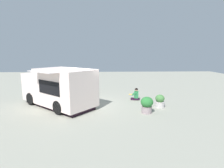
% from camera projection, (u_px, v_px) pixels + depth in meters
% --- Properties ---
extents(ground_plane, '(40.00, 40.00, 0.00)m').
position_uv_depth(ground_plane, '(88.00, 105.00, 11.09)').
color(ground_plane, '#989888').
extents(food_truck, '(5.18, 4.84, 2.35)m').
position_uv_depth(food_truck, '(59.00, 88.00, 10.78)').
color(food_truck, '#F7DCD3').
rests_on(food_truck, ground_plane).
extents(person_customer, '(0.81, 0.52, 0.86)m').
position_uv_depth(person_customer, '(136.00, 95.00, 12.36)').
color(person_customer, '#2A122A').
rests_on(person_customer, ground_plane).
extents(planter_flowering_near, '(0.59, 0.59, 0.80)m').
position_uv_depth(planter_flowering_near, '(81.00, 87.00, 14.93)').
color(planter_flowering_near, '#BA6B45').
rests_on(planter_flowering_near, ground_plane).
extents(planter_flowering_far, '(0.60, 0.60, 0.78)m').
position_uv_depth(planter_flowering_far, '(160.00, 101.00, 10.68)').
color(planter_flowering_far, beige).
rests_on(planter_flowering_far, ground_plane).
extents(planter_flowering_side, '(0.68, 0.68, 0.91)m').
position_uv_depth(planter_flowering_side, '(147.00, 104.00, 9.62)').
color(planter_flowering_side, gray).
rests_on(planter_flowering_side, ground_plane).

